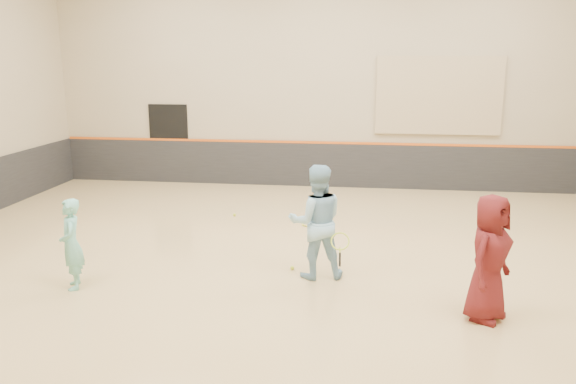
# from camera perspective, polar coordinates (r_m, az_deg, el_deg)

# --- Properties ---
(room) EXTENTS (15.04, 12.04, 6.22)m
(room) POSITION_cam_1_polar(r_m,az_deg,el_deg) (9.49, 1.99, -2.60)
(room) COLOR tan
(room) RESTS_ON ground
(wainscot_back) EXTENTS (14.90, 0.04, 1.20)m
(wainscot_back) POSITION_cam_1_polar(r_m,az_deg,el_deg) (15.34, 4.19, 2.73)
(wainscot_back) COLOR #232326
(wainscot_back) RESTS_ON floor
(accent_stripe) EXTENTS (14.90, 0.03, 0.06)m
(accent_stripe) POSITION_cam_1_polar(r_m,az_deg,el_deg) (15.23, 4.23, 5.02)
(accent_stripe) COLOR #D85914
(accent_stripe) RESTS_ON wall_back
(acoustic_panel) EXTENTS (3.20, 0.08, 2.00)m
(acoustic_panel) POSITION_cam_1_polar(r_m,az_deg,el_deg) (15.18, 15.07, 9.44)
(acoustic_panel) COLOR tan
(acoustic_panel) RESTS_ON wall_back
(doorway) EXTENTS (1.10, 0.05, 2.20)m
(doorway) POSITION_cam_1_polar(r_m,az_deg,el_deg) (16.16, -11.97, 4.82)
(doorway) COLOR black
(doorway) RESTS_ON floor
(girl) EXTENTS (0.53, 0.61, 1.40)m
(girl) POSITION_cam_1_polar(r_m,az_deg,el_deg) (9.11, -21.15, -4.96)
(girl) COLOR #73C8BB
(girl) RESTS_ON floor
(instructor) EXTENTS (1.03, 0.88, 1.84)m
(instructor) POSITION_cam_1_polar(r_m,az_deg,el_deg) (8.88, 2.90, -3.03)
(instructor) COLOR #92C5E2
(instructor) RESTS_ON floor
(young_man) EXTENTS (0.93, 1.01, 1.73)m
(young_man) POSITION_cam_1_polar(r_m,az_deg,el_deg) (7.92, 19.75, -6.31)
(young_man) COLOR #571416
(young_man) RESTS_ON floor
(held_racket) EXTENTS (0.40, 0.40, 0.55)m
(held_racket) POSITION_cam_1_polar(r_m,az_deg,el_deg) (8.68, 5.31, -5.00)
(held_racket) COLOR #C5E632
(held_racket) RESTS_ON instructor
(spare_racket) EXTENTS (0.67, 0.67, 0.06)m
(spare_racket) POSITION_cam_1_polar(r_m,az_deg,el_deg) (11.88, 2.13, -3.24)
(spare_racket) COLOR gold
(spare_racket) RESTS_ON floor
(ball_under_racket) EXTENTS (0.07, 0.07, 0.07)m
(ball_under_racket) POSITION_cam_1_polar(r_m,az_deg,el_deg) (9.42, 0.43, -7.72)
(ball_under_racket) COLOR #C4D531
(ball_under_racket) RESTS_ON floor
(ball_in_hand) EXTENTS (0.07, 0.07, 0.07)m
(ball_in_hand) POSITION_cam_1_polar(r_m,az_deg,el_deg) (7.65, 20.62, -5.14)
(ball_in_hand) COLOR yellow
(ball_in_hand) RESTS_ON young_man
(ball_beside_spare) EXTENTS (0.07, 0.07, 0.07)m
(ball_beside_spare) POSITION_cam_1_polar(r_m,az_deg,el_deg) (12.58, -5.46, -2.32)
(ball_beside_spare) COLOR gold
(ball_beside_spare) RESTS_ON floor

